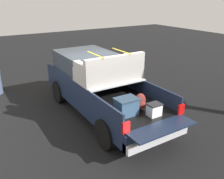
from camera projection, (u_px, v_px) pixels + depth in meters
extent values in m
plane|color=black|center=(103.00, 114.00, 8.33)|extent=(40.00, 40.00, 0.00)
cube|color=#162138|center=(103.00, 97.00, 8.10)|extent=(5.50, 1.92, 0.45)
cube|color=black|center=(123.00, 103.00, 7.06)|extent=(2.80, 1.80, 0.04)
cube|color=#162138|center=(95.00, 103.00, 6.52)|extent=(2.80, 0.06, 0.50)
cube|color=#162138|center=(148.00, 90.00, 7.43)|extent=(2.80, 0.06, 0.50)
cube|color=#162138|center=(100.00, 82.00, 8.06)|extent=(0.06, 1.80, 0.50)
cube|color=#162138|center=(162.00, 128.00, 5.73)|extent=(0.55, 1.80, 0.04)
cube|color=#B2B2B7|center=(109.00, 80.00, 7.49)|extent=(1.25, 1.92, 0.04)
cube|color=#162138|center=(85.00, 73.00, 8.99)|extent=(2.30, 1.92, 0.50)
cube|color=#2D3842|center=(85.00, 60.00, 8.71)|extent=(1.94, 1.76, 0.59)
cube|color=#162138|center=(70.00, 66.00, 10.08)|extent=(0.40, 1.82, 0.38)
cube|color=#B2B2B7|center=(157.00, 138.00, 5.99)|extent=(0.24, 1.92, 0.24)
cube|color=red|center=(126.00, 128.00, 5.44)|extent=(0.06, 0.20, 0.28)
cube|color=red|center=(181.00, 109.00, 6.31)|extent=(0.06, 0.20, 0.28)
cylinder|color=black|center=(60.00, 91.00, 9.12)|extent=(0.83, 0.30, 0.83)
cylinder|color=black|center=(100.00, 83.00, 9.99)|extent=(0.83, 0.30, 0.83)
cylinder|color=black|center=(107.00, 133.00, 6.36)|extent=(0.83, 0.30, 0.83)
cylinder|color=black|center=(157.00, 117.00, 7.22)|extent=(0.83, 0.30, 0.83)
cube|color=#335170|center=(126.00, 107.00, 6.27)|extent=(0.40, 0.55, 0.42)
cube|color=#23394E|center=(127.00, 99.00, 6.18)|extent=(0.44, 0.59, 0.05)
ellipsoid|color=maroon|center=(140.00, 102.00, 6.53)|extent=(0.20, 0.37, 0.48)
ellipsoid|color=maroon|center=(142.00, 106.00, 6.47)|extent=(0.09, 0.26, 0.21)
cube|color=white|center=(154.00, 110.00, 6.24)|extent=(0.26, 0.34, 0.30)
cube|color=#262628|center=(155.00, 104.00, 6.18)|extent=(0.28, 0.36, 0.04)
cube|color=#9E9993|center=(109.00, 73.00, 7.40)|extent=(0.93, 2.01, 0.42)
cube|color=#9E9993|center=(116.00, 62.00, 6.95)|extent=(0.16, 2.01, 0.40)
cube|color=#9E9993|center=(81.00, 67.00, 6.88)|extent=(0.69, 0.20, 0.22)
cube|color=#9E9993|center=(132.00, 58.00, 7.77)|extent=(0.69, 0.20, 0.22)
cube|color=yellow|center=(96.00, 55.00, 6.96)|extent=(1.03, 0.03, 0.02)
cube|color=yellow|center=(121.00, 51.00, 7.40)|extent=(1.03, 0.03, 0.02)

